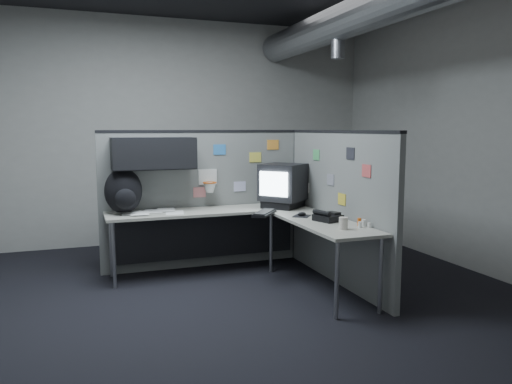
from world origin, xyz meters
name	(u,v)px	position (x,y,z in m)	size (l,w,h in m)	color
room	(300,81)	(0.56, 0.00, 2.10)	(5.62, 5.62, 3.22)	black
partition_back	(191,185)	(-0.25, 1.23, 1.00)	(2.44, 0.42, 1.63)	slate
partition_right	(337,206)	(1.10, 0.22, 0.82)	(0.07, 2.23, 1.63)	slate
desk	(238,223)	(0.15, 0.70, 0.61)	(2.31, 2.11, 0.73)	#A4A394
monitor	(283,185)	(0.75, 0.87, 0.99)	(0.63, 0.63, 0.51)	black
keyboard	(264,213)	(0.37, 0.48, 0.75)	(0.38, 0.43, 0.04)	black
mouse	(302,215)	(0.70, 0.25, 0.74)	(0.25, 0.26, 0.04)	black
phone	(328,217)	(0.83, -0.09, 0.77)	(0.28, 0.29, 0.11)	black
bottles	(362,223)	(1.00, -0.46, 0.76)	(0.12, 0.16, 0.07)	silver
cup	(343,223)	(0.77, -0.51, 0.79)	(0.08, 0.08, 0.11)	beige
papers	(148,212)	(-0.78, 1.04, 0.74)	(0.75, 0.54, 0.02)	white
backpack	(124,192)	(-1.04, 1.05, 0.97)	(0.47, 0.46, 0.49)	black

